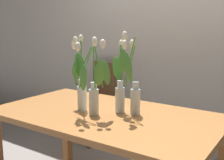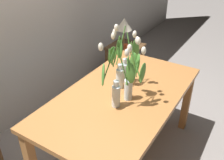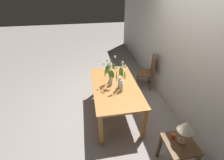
{
  "view_description": "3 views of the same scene",
  "coord_description": "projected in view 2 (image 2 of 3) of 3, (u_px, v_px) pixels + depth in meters",
  "views": [
    {
      "loc": [
        1.12,
        -1.58,
        1.33
      ],
      "look_at": [
        0.08,
        -0.03,
        0.99
      ],
      "focal_mm": 45.59,
      "sensor_mm": 36.0,
      "label": 1
    },
    {
      "loc": [
        -1.57,
        -0.88,
        1.94
      ],
      "look_at": [
        -0.08,
        0.05,
        0.9
      ],
      "focal_mm": 40.35,
      "sensor_mm": 36.0,
      "label": 2
    },
    {
      "loc": [
        2.57,
        -0.52,
        2.52
      ],
      "look_at": [
        -0.01,
        -0.06,
        0.87
      ],
      "focal_mm": 25.33,
      "sensor_mm": 36.0,
      "label": 3
    }
  ],
  "objects": [
    {
      "name": "pillar_candle",
      "position": [
        126.0,
        47.0,
        3.42
      ],
      "size": [
        0.06,
        0.06,
        0.07
      ],
      "primitive_type": "cylinder",
      "color": "#CC4C23",
      "rests_on": "side_table"
    },
    {
      "name": "tulip_vase_1",
      "position": [
        132.0,
        76.0,
        1.98
      ],
      "size": [
        0.27,
        0.21,
        0.54
      ],
      "color": "silver",
      "rests_on": "dining_table"
    },
    {
      "name": "tulip_vase_2",
      "position": [
        126.0,
        64.0,
        2.22
      ],
      "size": [
        0.18,
        0.17,
        0.57
      ],
      "color": "silver",
      "rests_on": "dining_table"
    },
    {
      "name": "dining_table",
      "position": [
        122.0,
        102.0,
        2.2
      ],
      "size": [
        1.6,
        0.9,
        0.74
      ],
      "color": "#B7753D",
      "rests_on": "ground"
    },
    {
      "name": "side_table",
      "position": [
        125.0,
        53.0,
        3.6
      ],
      "size": [
        0.44,
        0.44,
        0.55
      ],
      "color": "brown",
      "rests_on": "ground"
    },
    {
      "name": "tulip_vase_3",
      "position": [
        117.0,
        70.0,
        2.17
      ],
      "size": [
        0.17,
        0.17,
        0.51
      ],
      "color": "silver",
      "rests_on": "dining_table"
    },
    {
      "name": "ground_plane",
      "position": [
        120.0,
        155.0,
        2.54
      ],
      "size": [
        18.0,
        18.0,
        0.0
      ],
      "primitive_type": "plane",
      "color": "gray"
    },
    {
      "name": "tulip_vase_0",
      "position": [
        116.0,
        86.0,
        1.91
      ],
      "size": [
        0.25,
        0.21,
        0.54
      ],
      "color": "silver",
      "rests_on": "dining_table"
    },
    {
      "name": "table_lamp",
      "position": [
        124.0,
        25.0,
        3.38
      ],
      "size": [
        0.22,
        0.22,
        0.4
      ],
      "color": "olive",
      "rests_on": "side_table"
    },
    {
      "name": "room_wall_rear",
      "position": [
        5.0,
        2.0,
        2.45
      ],
      "size": [
        9.0,
        0.1,
        2.7
      ],
      "primitive_type": "cube",
      "color": "beige",
      "rests_on": "ground"
    }
  ]
}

